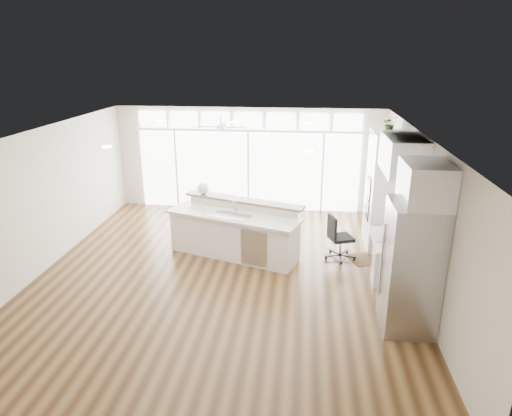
# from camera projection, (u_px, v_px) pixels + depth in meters

# --- Properties ---
(floor) EXTENTS (7.00, 8.00, 0.02)m
(floor) POSITION_uv_depth(u_px,v_px,m) (223.00, 275.00, 8.73)
(floor) COLOR #402813
(floor) RESTS_ON ground
(ceiling) EXTENTS (7.00, 8.00, 0.02)m
(ceiling) POSITION_uv_depth(u_px,v_px,m) (220.00, 134.00, 7.84)
(ceiling) COLOR silver
(ceiling) RESTS_ON wall_back
(wall_back) EXTENTS (7.00, 0.04, 2.70)m
(wall_back) POSITION_uv_depth(u_px,v_px,m) (249.00, 159.00, 12.04)
(wall_back) COLOR beige
(wall_back) RESTS_ON floor
(wall_front) EXTENTS (7.00, 0.04, 2.70)m
(wall_front) POSITION_uv_depth(u_px,v_px,m) (150.00, 339.00, 4.52)
(wall_front) COLOR beige
(wall_front) RESTS_ON floor
(wall_left) EXTENTS (0.04, 8.00, 2.70)m
(wall_left) POSITION_uv_depth(u_px,v_px,m) (40.00, 202.00, 8.64)
(wall_left) COLOR beige
(wall_left) RESTS_ON floor
(wall_right) EXTENTS (0.04, 8.00, 2.70)m
(wall_right) POSITION_uv_depth(u_px,v_px,m) (420.00, 215.00, 7.93)
(wall_right) COLOR beige
(wall_right) RESTS_ON floor
(glass_wall) EXTENTS (5.80, 0.06, 2.08)m
(glass_wall) POSITION_uv_depth(u_px,v_px,m) (248.00, 171.00, 12.08)
(glass_wall) COLOR white
(glass_wall) RESTS_ON wall_back
(transom_row) EXTENTS (5.90, 0.06, 0.40)m
(transom_row) POSITION_uv_depth(u_px,v_px,m) (248.00, 120.00, 11.65)
(transom_row) COLOR white
(transom_row) RESTS_ON wall_back
(desk_window) EXTENTS (0.04, 0.85, 0.85)m
(desk_window) POSITION_uv_depth(u_px,v_px,m) (415.00, 199.00, 8.15)
(desk_window) COLOR white
(desk_window) RESTS_ON wall_right
(ceiling_fan) EXTENTS (1.16, 1.16, 0.32)m
(ceiling_fan) POSITION_uv_depth(u_px,v_px,m) (221.00, 123.00, 10.60)
(ceiling_fan) COLOR white
(ceiling_fan) RESTS_ON ceiling
(recessed_lights) EXTENTS (3.40, 3.00, 0.02)m
(recessed_lights) POSITION_uv_depth(u_px,v_px,m) (222.00, 133.00, 8.04)
(recessed_lights) COLOR white
(recessed_lights) RESTS_ON ceiling
(oven_cabinet) EXTENTS (0.64, 1.20, 2.50)m
(oven_cabinet) POSITION_uv_depth(u_px,v_px,m) (384.00, 190.00, 9.68)
(oven_cabinet) COLOR white
(oven_cabinet) RESTS_ON floor
(desk_nook) EXTENTS (0.72, 1.30, 0.76)m
(desk_nook) POSITION_uv_depth(u_px,v_px,m) (390.00, 258.00, 8.56)
(desk_nook) COLOR white
(desk_nook) RESTS_ON floor
(upper_cabinets) EXTENTS (0.64, 1.30, 0.64)m
(upper_cabinets) POSITION_uv_depth(u_px,v_px,m) (403.00, 155.00, 7.92)
(upper_cabinets) COLOR white
(upper_cabinets) RESTS_ON wall_right
(refrigerator) EXTENTS (0.76, 0.90, 2.00)m
(refrigerator) POSITION_uv_depth(u_px,v_px,m) (411.00, 267.00, 6.81)
(refrigerator) COLOR #A3A3A8
(refrigerator) RESTS_ON floor
(fridge_cabinet) EXTENTS (0.64, 0.90, 0.60)m
(fridge_cabinet) POSITION_uv_depth(u_px,v_px,m) (426.00, 183.00, 6.38)
(fridge_cabinet) COLOR white
(fridge_cabinet) RESTS_ON wall_right
(framed_photos) EXTENTS (0.06, 0.22, 0.80)m
(framed_photos) POSITION_uv_depth(u_px,v_px,m) (407.00, 197.00, 8.78)
(framed_photos) COLOR black
(framed_photos) RESTS_ON wall_right
(kitchen_island) EXTENTS (2.98, 1.91, 1.11)m
(kitchen_island) POSITION_uv_depth(u_px,v_px,m) (234.00, 231.00, 9.38)
(kitchen_island) COLOR white
(kitchen_island) RESTS_ON floor
(rug) EXTENTS (0.98, 0.85, 0.01)m
(rug) POSITION_uv_depth(u_px,v_px,m) (369.00, 258.00, 9.41)
(rug) COLOR #321F10
(rug) RESTS_ON floor
(office_chair) EXTENTS (0.61, 0.58, 0.93)m
(office_chair) POSITION_uv_depth(u_px,v_px,m) (341.00, 237.00, 9.28)
(office_chair) COLOR black
(office_chair) RESTS_ON floor
(fishbowl) EXTENTS (0.31, 0.31, 0.25)m
(fishbowl) POSITION_uv_depth(u_px,v_px,m) (203.00, 188.00, 9.88)
(fishbowl) COLOR white
(fishbowl) RESTS_ON kitchen_island
(monitor) EXTENTS (0.13, 0.54, 0.44)m
(monitor) POSITION_uv_depth(u_px,v_px,m) (389.00, 228.00, 8.37)
(monitor) COLOR black
(monitor) RESTS_ON desk_nook
(keyboard) EXTENTS (0.14, 0.35, 0.02)m
(keyboard) POSITION_uv_depth(u_px,v_px,m) (378.00, 238.00, 8.46)
(keyboard) COLOR silver
(keyboard) RESTS_ON desk_nook
(potted_plant) EXTENTS (0.32, 0.35, 0.25)m
(potted_plant) POSITION_uv_depth(u_px,v_px,m) (390.00, 126.00, 9.24)
(potted_plant) COLOR #255122
(potted_plant) RESTS_ON oven_cabinet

